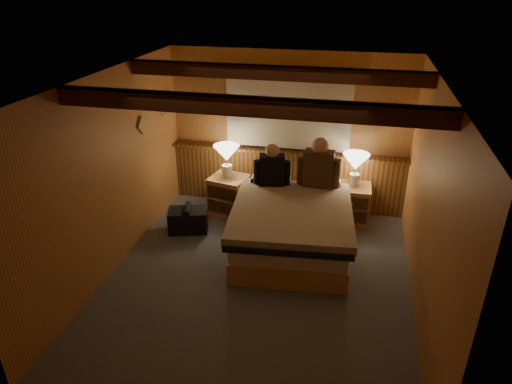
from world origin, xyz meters
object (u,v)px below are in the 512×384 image
(lamp_right, at_px, (356,164))
(bed, at_px, (292,226))
(person_right, at_px, (319,166))
(nightstand_left, at_px, (229,195))
(duffel_bag, at_px, (188,220))
(person_left, at_px, (272,168))
(lamp_left, at_px, (227,155))
(nightstand_right, at_px, (352,203))

(lamp_right, bearing_deg, bed, -127.22)
(bed, xyz_separation_m, person_right, (0.26, 0.67, 0.61))
(lamp_right, bearing_deg, nightstand_left, -174.68)
(nightstand_left, relative_size, duffel_bag, 1.01)
(bed, relative_size, lamp_right, 4.16)
(lamp_right, distance_m, duffel_bag, 2.53)
(lamp_right, bearing_deg, person_right, -146.80)
(bed, distance_m, nightstand_left, 1.37)
(lamp_right, height_order, person_left, person_left)
(bed, relative_size, lamp_left, 4.13)
(nightstand_right, height_order, duffel_bag, nightstand_right)
(person_right, bearing_deg, bed, -108.60)
(lamp_left, bearing_deg, nightstand_right, 4.29)
(nightstand_right, bearing_deg, person_left, -161.07)
(bed, relative_size, nightstand_left, 3.33)
(lamp_left, distance_m, duffel_bag, 1.11)
(nightstand_left, distance_m, duffel_bag, 0.81)
(bed, bearing_deg, lamp_left, 137.96)
(bed, bearing_deg, lamp_right, 47.34)
(bed, bearing_deg, nightstand_right, 46.53)
(duffel_bag, bearing_deg, nightstand_left, 42.84)
(lamp_left, distance_m, lamp_right, 1.88)
(person_left, distance_m, person_right, 0.65)
(duffel_bag, bearing_deg, lamp_right, 5.07)
(person_right, distance_m, duffel_bag, 2.01)
(nightstand_left, xyz_separation_m, lamp_right, (1.85, 0.17, 0.61))
(lamp_right, xyz_separation_m, duffel_bag, (-2.27, -0.85, -0.73))
(nightstand_left, bearing_deg, lamp_left, 167.17)
(bed, relative_size, person_right, 2.84)
(bed, height_order, person_left, person_left)
(lamp_right, xyz_separation_m, person_left, (-1.14, -0.43, 0.00))
(bed, height_order, lamp_left, lamp_left)
(nightstand_right, distance_m, person_right, 0.89)
(person_right, bearing_deg, lamp_left, 175.73)
(bed, relative_size, nightstand_right, 3.73)
(nightstand_right, relative_size, duffel_bag, 0.90)
(lamp_left, xyz_separation_m, lamp_right, (1.87, 0.16, -0.03))
(nightstand_left, height_order, person_left, person_left)
(lamp_right, bearing_deg, nightstand_right, -75.96)
(lamp_right, height_order, duffel_bag, lamp_right)
(nightstand_right, relative_size, person_left, 0.89)
(nightstand_left, height_order, lamp_left, lamp_left)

